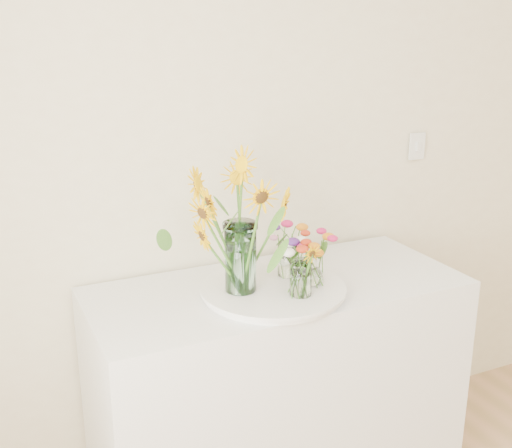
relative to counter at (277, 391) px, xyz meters
name	(u,v)px	position (x,y,z in m)	size (l,w,h in m)	color
counter	(277,391)	(0.00, 0.00, 0.00)	(1.40, 0.60, 0.90)	white
tray	(273,291)	(-0.06, -0.07, 0.46)	(0.50, 0.50, 0.03)	white
mason_jar	(241,257)	(-0.17, -0.05, 0.60)	(0.11, 0.11, 0.26)	#B1E5E0
sunflower_bouquet	(240,224)	(-0.17, -0.05, 0.72)	(0.66, 0.66, 0.50)	#FFBE05
small_vase_a	(301,279)	(0.00, -0.17, 0.54)	(0.08, 0.08, 0.13)	white
wildflower_posy_a	(301,266)	(0.00, -0.17, 0.59)	(0.18, 0.18, 0.22)	orange
small_vase_b	(313,270)	(0.09, -0.10, 0.53)	(0.08, 0.08, 0.11)	white
wildflower_posy_b	(313,258)	(0.09, -0.10, 0.58)	(0.19, 0.19, 0.20)	orange
small_vase_c	(287,261)	(0.04, 0.00, 0.54)	(0.07, 0.07, 0.13)	white
wildflower_posy_c	(288,249)	(0.04, 0.00, 0.58)	(0.19, 0.19, 0.22)	orange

